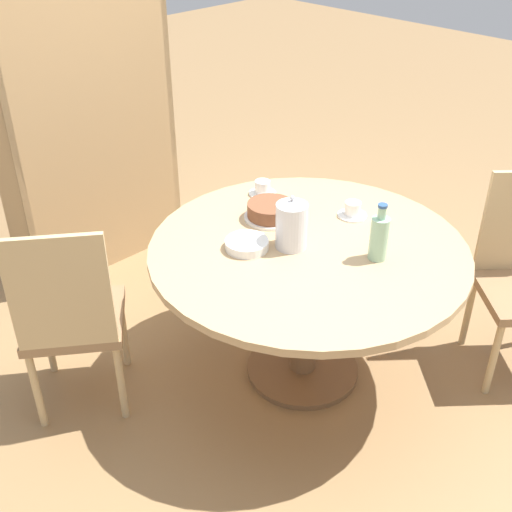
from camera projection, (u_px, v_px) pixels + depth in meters
ground_plane at (302, 371)px, 3.18m from camera, size 14.00×14.00×0.00m
dining_table at (307, 271)px, 2.86m from camera, size 1.40×1.40×0.72m
chair_a at (71, 316)px, 2.73m from camera, size 0.59×0.59×0.97m
bookshelf at (88, 127)px, 3.64m from camera, size 1.04×0.28×1.74m
coffee_pot at (292, 224)px, 2.74m from camera, size 0.14×0.14×0.25m
water_bottle at (379, 237)px, 2.66m from camera, size 0.08×0.08×0.26m
cake_main at (270, 211)px, 2.99m from camera, size 0.25×0.25×0.08m
cup_a at (262, 189)px, 3.21m from camera, size 0.14×0.14×0.07m
cup_b at (353, 210)px, 3.01m from camera, size 0.14×0.14×0.07m
plate_stack at (247, 244)px, 2.77m from camera, size 0.19×0.19×0.04m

